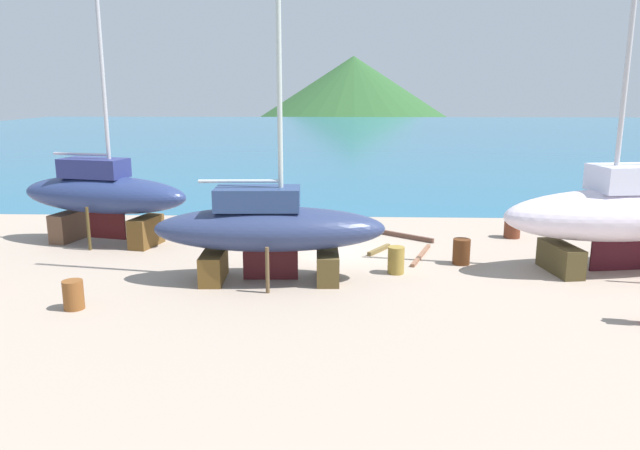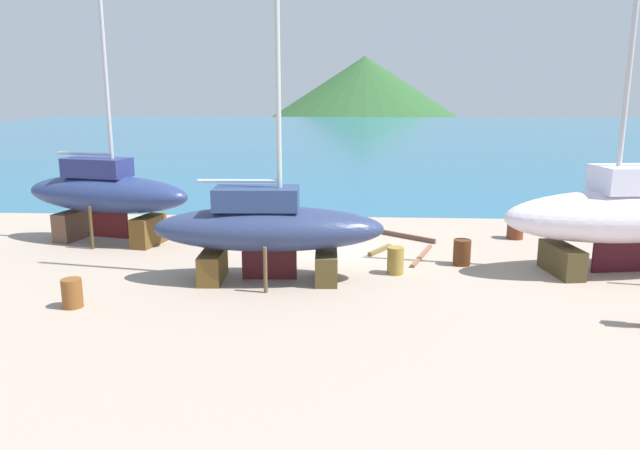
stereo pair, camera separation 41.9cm
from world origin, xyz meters
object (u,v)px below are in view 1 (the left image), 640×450
sailboat_mid_port (269,228)px  barrel_tar_black (512,227)px  sailboat_far_slipway (624,213)px  barrel_rust_mid (396,260)px  barrel_blue_faded (73,295)px  barrel_rust_near (461,252)px  barrel_ochre (263,235)px  sailboat_large_starboard (103,195)px  barrel_tipped_center (633,232)px

sailboat_mid_port → barrel_tar_black: 11.32m
sailboat_far_slipway → barrel_rust_mid: 7.81m
sailboat_mid_port → barrel_blue_faded: sailboat_mid_port is taller
barrel_rust_near → barrel_blue_faded: 12.73m
barrel_ochre → barrel_blue_faded: 9.06m
sailboat_mid_port → barrel_ochre: 5.43m
sailboat_far_slipway → sailboat_large_starboard: size_ratio=0.97×
sailboat_far_slipway → sailboat_large_starboard: (-18.92, 3.06, -0.01)m
barrel_rust_mid → barrel_ochre: bearing=139.9°
sailboat_large_starboard → barrel_rust_near: 14.00m
barrel_rust_near → barrel_rust_mid: bearing=-153.4°
barrel_ochre → barrel_rust_mid: 6.56m
barrel_tar_black → barrel_ochre: bearing=-174.4°
barrel_tar_black → barrel_tipped_center: bearing=-0.3°
sailboat_far_slipway → sailboat_mid_port: (-11.77, -1.57, -0.24)m
sailboat_far_slipway → sailboat_mid_port: sailboat_mid_port is taller
barrel_rust_mid → sailboat_large_starboard: bearing=161.8°
barrel_tar_black → barrel_rust_mid: (-5.27, -5.24, -0.01)m
sailboat_far_slipway → barrel_blue_faded: size_ratio=15.08×
sailboat_far_slipway → barrel_tipped_center: size_ratio=14.20×
sailboat_mid_port → barrel_tipped_center: (14.35, 6.13, -1.47)m
barrel_tar_black → barrel_blue_faded: barrel_tar_black is taller
barrel_rust_mid → barrel_blue_faded: size_ratio=1.10×
barrel_ochre → sailboat_large_starboard: bearing=-175.3°
sailboat_mid_port → barrel_ochre: (-0.88, 5.15, -1.49)m
barrel_rust_near → barrel_blue_faded: (-11.73, -4.95, -0.04)m
barrel_rust_near → sailboat_large_starboard: bearing=169.6°
barrel_blue_faded → barrel_rust_mid: bearing=21.9°
barrel_rust_near → barrel_tipped_center: size_ratio=1.03×
barrel_ochre → barrel_tipped_center: 15.26m
sailboat_far_slipway → barrel_rust_mid: (-7.63, -0.65, -1.53)m
barrel_ochre → barrel_blue_faded: size_ratio=1.00×
sailboat_mid_port → sailboat_far_slipway: bearing=5.0°
barrel_rust_near → barrel_rust_mid: barrel_rust_mid is taller
barrel_tar_black → barrel_rust_near: bearing=-125.4°
barrel_tipped_center → barrel_blue_faded: 21.49m
barrel_rust_near → barrel_tar_black: bearing=54.6°
sailboat_mid_port → barrel_tipped_center: 15.67m
barrel_ochre → barrel_tar_black: (10.29, 1.02, 0.20)m
barrel_rust_near → barrel_rust_mid: 2.69m
sailboat_mid_port → sailboat_large_starboard: bearing=144.5°
sailboat_far_slipway → barrel_rust_mid: sailboat_far_slipway is taller
sailboat_large_starboard → barrel_ochre: sailboat_large_starboard is taller
barrel_ochre → barrel_rust_mid: bearing=-40.1°
sailboat_mid_port → barrel_rust_mid: (4.14, 0.93, -1.29)m
sailboat_far_slipway → barrel_ochre: 13.26m
sailboat_large_starboard → barrel_tipped_center: (21.49, 1.50, -1.71)m
sailboat_large_starboard → barrel_rust_near: (13.69, -2.50, -1.53)m
barrel_ochre → barrel_tipped_center: size_ratio=0.94×
sailboat_mid_port → barrel_blue_faded: bearing=-154.0°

